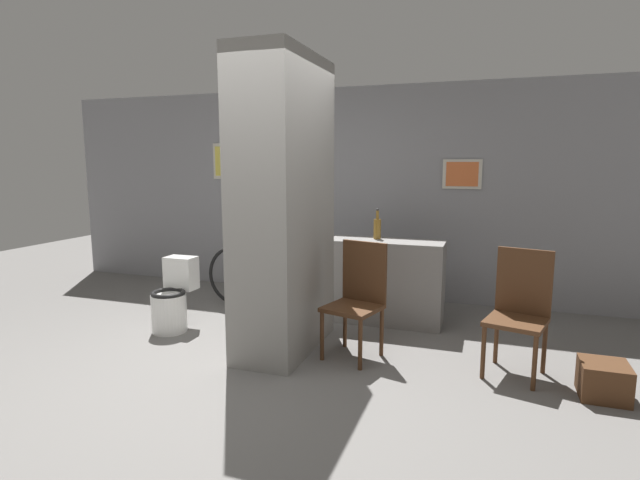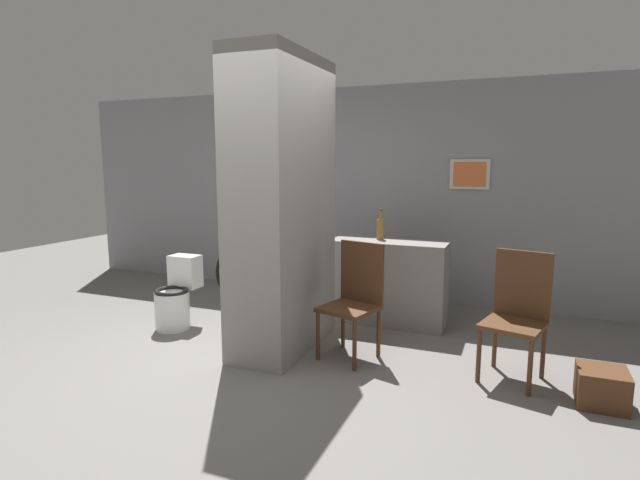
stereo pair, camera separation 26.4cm
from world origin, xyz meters
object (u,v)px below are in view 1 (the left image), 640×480
at_px(chair_near_pillar, 358,295).
at_px(chair_by_doorway, 519,308).
at_px(toilet, 173,300).
at_px(bottle_tall, 377,228).
at_px(bicycle, 272,278).

bearing_deg(chair_near_pillar, chair_by_doorway, 17.88).
height_order(toilet, chair_near_pillar, chair_near_pillar).
bearing_deg(toilet, bottle_tall, 28.97).
distance_m(chair_near_pillar, bottle_tall, 1.17).
bearing_deg(bottle_tall, chair_by_doorway, -36.09).
bearing_deg(chair_by_doorway, chair_near_pillar, -162.41).
xyz_separation_m(toilet, bicycle, (0.66, 0.97, 0.06)).
xyz_separation_m(bicycle, bottle_tall, (1.21, 0.06, 0.63)).
bearing_deg(bottle_tall, chair_near_pillar, -86.12).
distance_m(chair_near_pillar, bicycle, 1.64).
bearing_deg(toilet, chair_by_doorway, 0.36).
xyz_separation_m(toilet, chair_near_pillar, (1.94, -0.04, 0.23)).
bearing_deg(bicycle, chair_near_pillar, -38.30).
xyz_separation_m(chair_by_doorway, bottle_tall, (-1.39, 1.01, 0.46)).
height_order(chair_by_doorway, bottle_tall, bottle_tall).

